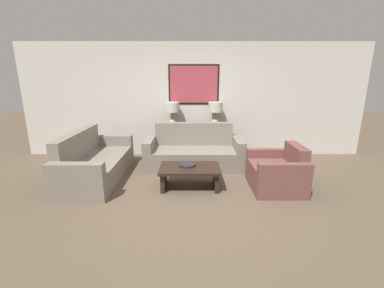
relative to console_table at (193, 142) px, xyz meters
The scene contains 10 objects.
ground_plane 2.09m from the console_table, 90.00° to the right, with size 20.00×20.00×0.00m, color brown.
back_wall 1.01m from the console_table, 90.00° to the left, with size 8.15×0.12×2.65m.
console_table is the anchor object (origin of this frame).
table_lamp_left 0.91m from the console_table, behind, with size 0.33×0.33×0.59m.
table_lamp_right 0.91m from the console_table, ahead, with size 0.33×0.33×0.59m.
couch_by_back_wall 0.66m from the console_table, 90.00° to the right, with size 2.05×0.88×0.90m.
couch_by_side 2.31m from the console_table, 144.24° to the right, with size 0.88×2.05×0.90m.
coffee_table 1.77m from the console_table, 92.55° to the right, with size 1.03×0.63×0.38m.
decorative_bowl 1.72m from the console_table, 94.09° to the right, with size 0.28×0.28×0.04m.
armchair_near_back_wall 2.29m from the console_table, 51.16° to the right, with size 0.83×0.96×0.77m.
Camera 1 is at (-0.04, -3.87, 1.90)m, focal length 24.00 mm.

